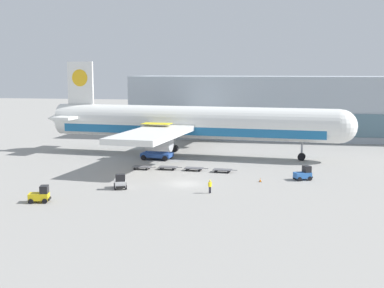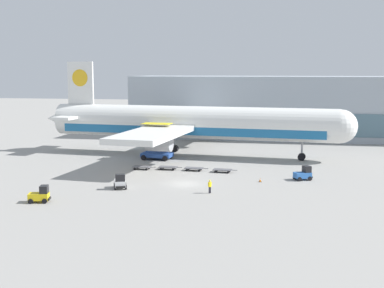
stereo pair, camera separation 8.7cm
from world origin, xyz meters
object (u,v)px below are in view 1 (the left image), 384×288
baggage_tug_mid (120,182)px  baggage_dolly_third (194,168)px  baggage_tug_foreground (40,195)px  baggage_dolly_trail (223,170)px  airplane_main (187,123)px  baggage_dolly_second (168,167)px  baggage_tug_far (304,174)px  traffic_cone_near (260,180)px  baggage_dolly_lead (142,167)px  ground_crew_near (210,185)px  scissor_lift_loader (157,146)px

baggage_tug_mid → baggage_dolly_third: bearing=132.6°
baggage_tug_foreground → baggage_dolly_trail: 29.12m
airplane_main → baggage_dolly_third: (3.96, -14.50, -5.45)m
baggage_tug_mid → baggage_dolly_second: (3.14, 14.23, -0.49)m
baggage_dolly_third → baggage_tug_far: bearing=-10.2°
baggage_tug_far → traffic_cone_near: baggage_tug_far is taller
baggage_dolly_lead → baggage_dolly_third: 8.24m
baggage_tug_far → ground_crew_near: size_ratio=1.63×
baggage_tug_far → baggage_dolly_third: size_ratio=0.75×
baggage_tug_foreground → traffic_cone_near: 29.69m
scissor_lift_loader → baggage_tug_foreground: 32.73m
baggage_tug_far → ground_crew_near: baggage_tug_far is taller
baggage_dolly_lead → airplane_main: bearing=77.4°
airplane_main → baggage_tug_mid: bearing=-91.3°
scissor_lift_loader → baggage_dolly_trail: scissor_lift_loader is taller
scissor_lift_loader → traffic_cone_near: size_ratio=10.90×
airplane_main → baggage_dolly_trail: airplane_main is taller
baggage_dolly_second → traffic_cone_near: size_ratio=6.48×
baggage_tug_foreground → baggage_dolly_trail: bearing=35.5°
airplane_main → traffic_cone_near: (14.51, -20.97, -5.56)m
baggage_dolly_trail → baggage_dolly_third: bearing=176.6°
baggage_dolly_second → baggage_dolly_third: same height
airplane_main → ground_crew_near: (8.65, -29.04, -4.82)m
baggage_tug_foreground → baggage_dolly_lead: size_ratio=0.73×
scissor_lift_loader → baggage_dolly_second: scissor_lift_loader is taller
baggage_dolly_trail → traffic_cone_near: (6.05, -5.94, -0.11)m
baggage_tug_foreground → baggage_dolly_second: (10.09, 22.96, -0.49)m
ground_crew_near → baggage_dolly_second: bearing=69.2°
baggage_dolly_second → baggage_dolly_trail: 8.67m
baggage_dolly_third → baggage_dolly_trail: size_ratio=1.00×
scissor_lift_loader → baggage_dolly_lead: scissor_lift_loader is taller
baggage_dolly_second → baggage_dolly_third: 4.15m
baggage_dolly_second → baggage_dolly_trail: bearing=-1.1°
scissor_lift_loader → baggage_dolly_lead: (0.02, -9.71, -1.95)m
baggage_tug_foreground → ground_crew_near: 20.65m
baggage_tug_mid → baggage_dolly_third: baggage_tug_mid is taller
scissor_lift_loader → baggage_tug_mid: 23.48m
baggage_tug_mid → baggage_dolly_third: size_ratio=0.74×
baggage_tug_far → traffic_cone_near: size_ratio=4.87×
baggage_tug_mid → baggage_dolly_trail: size_ratio=0.74×
baggage_dolly_third → baggage_dolly_trail: same height
scissor_lift_loader → baggage_tug_far: bearing=-23.0°
airplane_main → scissor_lift_loader: airplane_main is taller
airplane_main → baggage_dolly_second: 15.36m
scissor_lift_loader → ground_crew_near: (12.93, -23.87, -1.32)m
ground_crew_near → traffic_cone_near: bearing=2.2°
baggage_tug_far → airplane_main: bearing=110.8°
scissor_lift_loader → traffic_cone_near: scissor_lift_loader is taller
baggage_tug_mid → ground_crew_near: baggage_tug_mid is taller
baggage_dolly_lead → ground_crew_near: (12.91, -14.16, 0.63)m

